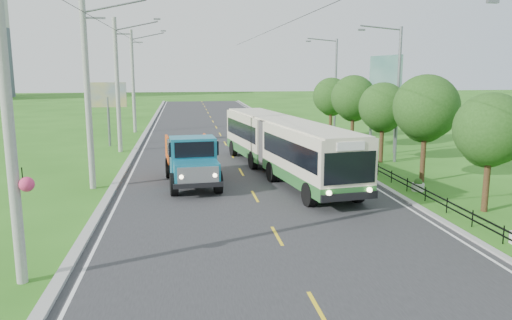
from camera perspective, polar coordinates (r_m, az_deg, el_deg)
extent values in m
plane|color=#296317|center=(19.23, 2.41, -8.70)|extent=(240.00, 240.00, 0.00)
cube|color=#28282B|center=(38.52, -3.05, 1.02)|extent=(14.00, 120.00, 0.02)
cube|color=#9E9E99|center=(38.55, -13.77, 0.84)|extent=(0.40, 120.00, 0.15)
cube|color=#9E9E99|center=(39.79, 7.26, 1.31)|extent=(0.30, 120.00, 0.10)
cube|color=silver|center=(38.51, -12.95, 0.78)|extent=(0.12, 120.00, 0.00)
cube|color=silver|center=(39.66, 6.56, 1.25)|extent=(0.12, 120.00, 0.00)
cube|color=yellow|center=(19.23, 2.41, -8.64)|extent=(0.12, 2.20, 0.00)
cube|color=black|center=(34.35, 11.29, 0.17)|extent=(0.04, 40.00, 0.60)
cylinder|color=gray|center=(15.70, -26.52, 4.59)|extent=(0.32, 0.32, 10.00)
sphere|color=#D83366|center=(15.89, -24.73, -2.53)|extent=(0.44, 0.44, 0.44)
cylinder|color=gray|center=(27.33, -18.71, 7.16)|extent=(0.32, 0.32, 10.00)
cube|color=slate|center=(27.33, -18.12, 15.18)|extent=(1.20, 0.10, 0.10)
cylinder|color=gray|center=(39.19, -15.56, 8.15)|extent=(0.32, 0.32, 10.00)
cube|color=slate|center=(39.19, -15.09, 13.74)|extent=(1.20, 0.10, 0.10)
cube|color=slate|center=(39.06, -11.24, 15.53)|extent=(0.50, 0.18, 0.12)
cylinder|color=gray|center=(51.11, -13.88, 8.67)|extent=(0.32, 0.32, 10.00)
cube|color=slate|center=(51.11, -13.49, 12.96)|extent=(1.20, 0.10, 0.10)
cube|color=slate|center=(51.01, -10.55, 14.31)|extent=(0.50, 0.18, 0.12)
cylinder|color=#382314|center=(24.31, 24.86, -1.98)|extent=(0.28, 0.28, 2.97)
sphere|color=#1F4513|center=(23.97, 25.27, 3.23)|extent=(3.18, 3.18, 3.18)
sphere|color=#1F4513|center=(24.57, 24.91, 1.91)|extent=(2.33, 2.33, 2.33)
cylinder|color=#382314|center=(29.39, 18.58, 0.84)|extent=(0.28, 0.28, 3.36)
sphere|color=#1F4513|center=(29.10, 18.86, 5.73)|extent=(3.60, 3.60, 3.60)
sphere|color=#1F4513|center=(29.69, 18.69, 4.43)|extent=(2.64, 2.64, 2.64)
cylinder|color=#382314|center=(34.80, 14.16, 2.20)|extent=(0.28, 0.28, 3.02)
sphere|color=#1F4513|center=(34.57, 14.32, 5.93)|extent=(3.24, 3.24, 3.24)
sphere|color=#1F4513|center=(35.15, 14.27, 4.94)|extent=(2.38, 2.38, 2.38)
cylinder|color=#382314|center=(40.35, 10.95, 3.59)|extent=(0.28, 0.28, 3.25)
sphere|color=#1F4513|center=(40.15, 11.07, 7.04)|extent=(3.48, 3.48, 3.48)
sphere|color=#1F4513|center=(40.73, 11.07, 6.10)|extent=(2.55, 2.55, 2.55)
cylinder|color=#382314|center=(46.04, 8.51, 4.38)|extent=(0.28, 0.28, 3.08)
sphere|color=#1F4513|center=(45.86, 8.59, 7.25)|extent=(3.30, 3.30, 3.30)
sphere|color=#1F4513|center=(46.43, 8.63, 6.47)|extent=(2.42, 2.42, 2.42)
cube|color=slate|center=(21.37, 25.43, 16.04)|extent=(0.45, 0.16, 0.12)
cylinder|color=slate|center=(34.91, 15.91, 7.08)|extent=(0.20, 0.20, 9.00)
cylinder|color=slate|center=(34.42, 14.08, 14.46)|extent=(2.80, 0.10, 0.34)
cube|color=slate|center=(33.95, 11.97, 14.35)|extent=(0.45, 0.16, 0.12)
cylinder|color=slate|center=(48.03, 9.08, 8.15)|extent=(0.20, 0.20, 9.00)
cylinder|color=slate|center=(47.67, 7.58, 13.47)|extent=(2.80, 0.10, 0.34)
cube|color=slate|center=(47.33, 6.02, 13.34)|extent=(0.45, 0.16, 0.12)
cylinder|color=silver|center=(27.38, 18.02, -2.96)|extent=(0.64, 0.64, 0.40)
sphere|color=#1F4513|center=(27.33, 18.05, -2.45)|extent=(0.44, 0.44, 0.44)
cylinder|color=silver|center=(34.57, 12.22, 0.03)|extent=(0.64, 0.64, 0.40)
sphere|color=#1F4513|center=(34.53, 12.24, 0.44)|extent=(0.44, 0.44, 0.44)
cylinder|color=silver|center=(42.06, 8.45, 1.98)|extent=(0.64, 0.64, 0.40)
sphere|color=#1F4513|center=(42.03, 8.46, 2.31)|extent=(0.44, 0.44, 0.44)
cylinder|color=slate|center=(42.52, -16.47, 4.20)|extent=(0.20, 0.20, 4.00)
cube|color=yellow|center=(42.35, -16.62, 7.16)|extent=(3.00, 0.15, 2.00)
cylinder|color=slate|center=(38.86, 15.70, 4.43)|extent=(0.24, 0.24, 5.00)
cylinder|color=slate|center=(43.46, 13.04, 5.15)|extent=(0.24, 0.24, 5.00)
cube|color=#144C47|center=(40.98, 14.51, 9.41)|extent=(0.20, 6.00, 3.00)
cube|color=#28642B|center=(25.89, 6.40, -1.75)|extent=(3.94, 8.51, 0.60)
cube|color=beige|center=(25.64, 6.47, 1.21)|extent=(3.94, 8.51, 2.11)
cube|color=black|center=(25.64, 6.47, 1.24)|extent=(3.89, 7.87, 1.04)
cube|color=#28642B|center=(34.20, 0.44, 1.29)|extent=(3.86, 7.97, 0.60)
cube|color=beige|center=(34.01, 0.44, 3.54)|extent=(3.86, 7.97, 2.11)
cube|color=black|center=(34.01, 0.44, 3.56)|extent=(3.80, 7.33, 1.04)
cube|color=#4C4C4C|center=(29.95, 2.94, 2.01)|extent=(2.70, 1.47, 2.60)
cube|color=black|center=(22.01, 10.70, -0.91)|extent=(2.44, 0.44, 1.42)
cylinder|color=black|center=(23.19, 6.09, -3.94)|extent=(0.52, 1.18, 1.14)
cylinder|color=black|center=(24.24, 11.48, -3.47)|extent=(0.52, 1.18, 1.14)
cylinder|color=black|center=(28.06, 1.83, -1.36)|extent=(0.52, 1.18, 1.14)
cylinder|color=black|center=(28.93, 6.46, -1.06)|extent=(0.52, 1.18, 1.14)
cylinder|color=black|center=(31.53, -0.34, -0.04)|extent=(0.52, 1.18, 1.14)
cylinder|color=black|center=(32.31, 3.86, 0.19)|extent=(0.52, 1.18, 1.14)
cylinder|color=black|center=(36.30, -2.60, 1.34)|extent=(0.52, 1.18, 1.14)
cylinder|color=black|center=(36.98, 1.10, 1.51)|extent=(0.52, 1.18, 1.14)
cube|color=#166A87|center=(25.07, -6.82, -1.46)|extent=(2.34, 1.67, 1.06)
cube|color=#166A87|center=(26.52, -7.23, 0.35)|extent=(2.47, 1.89, 2.12)
cube|color=black|center=(26.44, -7.26, 1.48)|extent=(2.67, 1.59, 0.74)
cube|color=black|center=(27.54, -7.37, -1.41)|extent=(1.60, 6.43, 0.26)
cube|color=#D55314|center=(29.12, -7.78, 1.34)|extent=(2.70, 3.38, 1.38)
cylinder|color=black|center=(25.31, -9.36, -2.77)|extent=(0.47, 1.19, 1.17)
cylinder|color=black|center=(25.54, -4.37, -2.54)|extent=(0.47, 1.19, 1.17)
cylinder|color=black|center=(29.45, -9.92, -0.92)|extent=(0.47, 1.19, 1.17)
cylinder|color=black|center=(29.65, -5.62, -0.74)|extent=(0.47, 1.19, 1.17)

